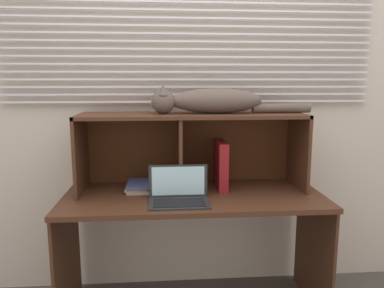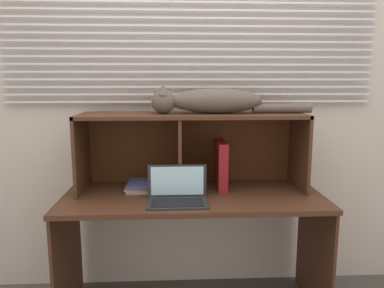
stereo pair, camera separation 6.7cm
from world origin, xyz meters
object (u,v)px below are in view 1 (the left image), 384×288
at_px(cat, 211,101).
at_px(laptop, 179,195).
at_px(binder_upright, 221,165).
at_px(book_stack, 139,186).

bearing_deg(cat, laptop, -129.65).
height_order(laptop, binder_upright, binder_upright).
relative_size(cat, binder_upright, 3.27).
relative_size(laptop, binder_upright, 1.11).
bearing_deg(laptop, binder_upright, 42.52).
xyz_separation_m(laptop, binder_upright, (0.28, 0.26, 0.11)).
bearing_deg(book_stack, cat, -0.03).
height_order(binder_upright, book_stack, binder_upright).
xyz_separation_m(cat, book_stack, (-0.46, 0.00, -0.54)).
bearing_deg(laptop, book_stack, 133.41).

